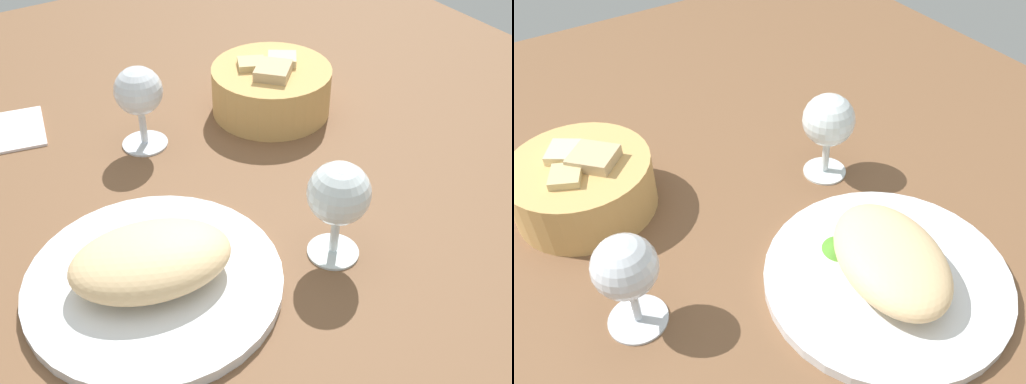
% 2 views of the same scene
% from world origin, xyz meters
% --- Properties ---
extents(ground_plane, '(1.40, 1.40, 0.02)m').
position_xyz_m(ground_plane, '(0.00, 0.00, -0.01)').
color(ground_plane, brown).
extents(plate, '(0.28, 0.28, 0.01)m').
position_xyz_m(plate, '(-0.14, -0.15, 0.01)').
color(plate, silver).
rests_on(plate, ground_plane).
extents(omelette, '(0.19, 0.15, 0.05)m').
position_xyz_m(omelette, '(-0.14, -0.15, 0.04)').
color(omelette, '#EEC78E').
rests_on(omelette, plate).
extents(lettuce_garnish, '(0.04, 0.04, 0.01)m').
position_xyz_m(lettuce_garnish, '(-0.08, -0.12, 0.02)').
color(lettuce_garnish, '#4B8E29').
rests_on(lettuce_garnish, plate).
extents(bread_basket, '(0.18, 0.18, 0.09)m').
position_xyz_m(bread_basket, '(0.17, 0.09, 0.04)').
color(bread_basket, tan).
rests_on(bread_basket, ground_plane).
extents(wine_glass_near, '(0.07, 0.07, 0.12)m').
position_xyz_m(wine_glass_near, '(0.06, -0.21, 0.08)').
color(wine_glass_near, silver).
rests_on(wine_glass_near, ground_plane).
extents(wine_glass_far, '(0.07, 0.07, 0.12)m').
position_xyz_m(wine_glass_far, '(-0.03, 0.11, 0.08)').
color(wine_glass_far, silver).
rests_on(wine_glass_far, ground_plane).
extents(folded_napkin, '(0.09, 0.12, 0.01)m').
position_xyz_m(folded_napkin, '(-0.18, 0.24, 0.00)').
color(folded_napkin, white).
rests_on(folded_napkin, ground_plane).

